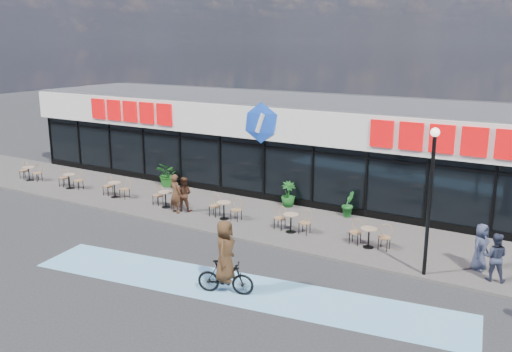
# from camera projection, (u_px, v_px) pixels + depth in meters

# --- Properties ---
(ground) EXTENTS (120.00, 120.00, 0.00)m
(ground) POSITION_uv_depth(u_px,v_px,m) (169.00, 248.00, 19.92)
(ground) COLOR #28282B
(ground) RESTS_ON ground
(sidewalk) EXTENTS (44.00, 5.00, 0.10)m
(sidewalk) POSITION_uv_depth(u_px,v_px,m) (235.00, 214.00, 23.65)
(sidewalk) COLOR #554E4B
(sidewalk) RESTS_ON ground
(bike_lane) EXTENTS (14.17, 4.13, 0.01)m
(bike_lane) POSITION_uv_depth(u_px,v_px,m) (238.00, 288.00, 16.67)
(bike_lane) COLOR #75B4DD
(bike_lane) RESTS_ON ground
(building) EXTENTS (30.60, 6.57, 4.75)m
(building) POSITION_uv_depth(u_px,v_px,m) (293.00, 143.00, 27.61)
(building) COLOR black
(building) RESTS_ON ground
(lamp_post) EXTENTS (0.28, 0.28, 4.77)m
(lamp_post) POSITION_uv_depth(u_px,v_px,m) (431.00, 189.00, 16.77)
(lamp_post) COLOR black
(lamp_post) RESTS_ON sidewalk
(bistro_set_0) EXTENTS (1.54, 0.62, 0.90)m
(bistro_set_0) POSITION_uv_depth(u_px,v_px,m) (30.00, 172.00, 29.21)
(bistro_set_0) COLOR tan
(bistro_set_0) RESTS_ON sidewalk
(bistro_set_1) EXTENTS (1.54, 0.62, 0.90)m
(bistro_set_1) POSITION_uv_depth(u_px,v_px,m) (71.00, 179.00, 27.62)
(bistro_set_1) COLOR tan
(bistro_set_1) RESTS_ON sidewalk
(bistro_set_2) EXTENTS (1.54, 0.62, 0.90)m
(bistro_set_2) POSITION_uv_depth(u_px,v_px,m) (116.00, 188.00, 26.04)
(bistro_set_2) COLOR tan
(bistro_set_2) RESTS_ON sidewalk
(bistro_set_3) EXTENTS (1.54, 0.62, 0.90)m
(bistro_set_3) POSITION_uv_depth(u_px,v_px,m) (167.00, 197.00, 24.45)
(bistro_set_3) COLOR tan
(bistro_set_3) RESTS_ON sidewalk
(bistro_set_4) EXTENTS (1.54, 0.62, 0.90)m
(bistro_set_4) POSITION_uv_depth(u_px,v_px,m) (225.00, 208.00, 22.86)
(bistro_set_4) COLOR tan
(bistro_set_4) RESTS_ON sidewalk
(bistro_set_5) EXTENTS (1.54, 0.62, 0.90)m
(bistro_set_5) POSITION_uv_depth(u_px,v_px,m) (292.00, 220.00, 21.28)
(bistro_set_5) COLOR tan
(bistro_set_5) RESTS_ON sidewalk
(bistro_set_6) EXTENTS (1.54, 0.62, 0.90)m
(bistro_set_6) POSITION_uv_depth(u_px,v_px,m) (370.00, 235.00, 19.69)
(bistro_set_6) COLOR tan
(bistro_set_6) RESTS_ON sidewalk
(potted_plant_left) EXTENTS (1.32, 1.21, 1.26)m
(potted_plant_left) POSITION_uv_depth(u_px,v_px,m) (168.00, 175.00, 27.86)
(potted_plant_left) COLOR #1B5A19
(potted_plant_left) RESTS_ON sidewalk
(potted_plant_mid) EXTENTS (0.91, 0.91, 1.15)m
(potted_plant_mid) POSITION_uv_depth(u_px,v_px,m) (288.00, 194.00, 24.49)
(potted_plant_mid) COLOR #154A17
(potted_plant_mid) RESTS_ON sidewalk
(potted_plant_right) EXTENTS (0.49, 0.60, 1.10)m
(potted_plant_right) POSITION_uv_depth(u_px,v_px,m) (348.00, 204.00, 23.09)
(potted_plant_right) COLOR #1A5D1F
(potted_plant_right) RESTS_ON sidewalk
(patron_left) EXTENTS (0.70, 0.53, 1.73)m
(patron_left) POSITION_uv_depth(u_px,v_px,m) (175.00, 193.00, 23.55)
(patron_left) COLOR #4B2D1A
(patron_left) RESTS_ON sidewalk
(patron_right) EXTENTS (0.89, 0.79, 1.55)m
(patron_right) POSITION_uv_depth(u_px,v_px,m) (184.00, 194.00, 23.80)
(patron_right) COLOR #422417
(patron_right) RESTS_ON sidewalk
(pedestrian_b) EXTENTS (0.71, 0.88, 1.57)m
(pedestrian_b) POSITION_uv_depth(u_px,v_px,m) (480.00, 247.00, 17.64)
(pedestrian_b) COLOR #333950
(pedestrian_b) RESTS_ON sidewalk
(pedestrian_c) EXTENTS (0.83, 0.69, 1.56)m
(pedestrian_c) POSITION_uv_depth(u_px,v_px,m) (495.00, 257.00, 16.83)
(pedestrian_c) COLOR #2B3043
(pedestrian_c) RESTS_ON sidewalk
(cyclist_a) EXTENTS (1.81, 1.05, 2.32)m
(cyclist_a) POSITION_uv_depth(u_px,v_px,m) (225.00, 263.00, 16.11)
(cyclist_a) COLOR black
(cyclist_a) RESTS_ON ground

